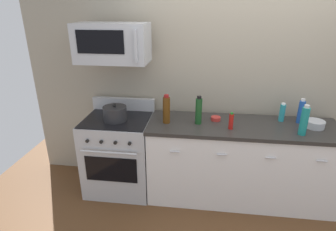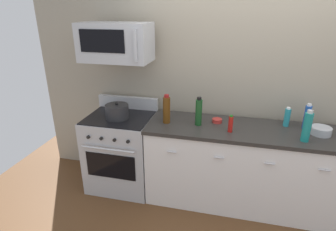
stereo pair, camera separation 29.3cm
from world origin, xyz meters
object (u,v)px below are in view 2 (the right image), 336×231
(bowl_red_small, at_px, (217,120))
(stockpot, at_px, (117,111))
(bottle_sparkling_teal, at_px, (307,127))
(bottle_dish_soap, at_px, (287,117))
(bowl_steel_prep, at_px, (321,130))
(bottle_wine_green, at_px, (199,112))
(bottle_hot_sauce_red, at_px, (231,124))
(bottle_soda_blue, at_px, (307,117))
(range_oven, at_px, (122,151))
(microwave, at_px, (116,42))
(bottle_wine_amber, at_px, (167,110))

(bowl_red_small, distance_m, stockpot, 1.12)
(bottle_sparkling_teal, xyz_separation_m, bowl_red_small, (-0.83, 0.26, -0.13))
(bottle_dish_soap, xyz_separation_m, bowl_steel_prep, (0.30, -0.13, -0.06))
(bottle_wine_green, relative_size, bottle_hot_sauce_red, 1.73)
(bottle_dish_soap, height_order, bottle_hot_sauce_red, bottle_dish_soap)
(bowl_steel_prep, bearing_deg, bottle_soda_blue, 137.44)
(stockpot, bearing_deg, bottle_soda_blue, 5.46)
(range_oven, relative_size, bottle_sparkling_teal, 3.45)
(microwave, xyz_separation_m, bottle_wine_amber, (0.57, -0.09, -0.68))
(range_oven, relative_size, stockpot, 4.09)
(range_oven, relative_size, bottle_dish_soap, 5.10)
(microwave, relative_size, bowl_steel_prep, 3.79)
(microwave, relative_size, bottle_wine_green, 2.40)
(bottle_wine_amber, distance_m, bottle_wine_green, 0.35)
(bowl_steel_prep, relative_size, stockpot, 0.75)
(bottle_wine_amber, relative_size, bowl_steel_prep, 1.62)
(bottle_soda_blue, relative_size, bowl_steel_prep, 1.40)
(microwave, xyz_separation_m, bottle_soda_blue, (2.01, 0.09, -0.70))
(microwave, distance_m, bottle_hot_sauce_red, 1.47)
(range_oven, height_order, bottle_dish_soap, bottle_dish_soap)
(bottle_wine_green, height_order, stockpot, bottle_wine_green)
(range_oven, xyz_separation_m, bottle_soda_blue, (2.01, 0.14, 0.58))
(microwave, bearing_deg, bottle_soda_blue, 2.69)
(range_oven, height_order, bottle_wine_amber, bottle_wine_amber)
(range_oven, height_order, bottle_hot_sauce_red, bottle_hot_sauce_red)
(microwave, distance_m, bowl_red_small, 1.37)
(bottle_hot_sauce_red, bearing_deg, bottle_dish_soap, 26.56)
(range_oven, xyz_separation_m, bottle_hot_sauce_red, (1.25, -0.12, 0.54))
(range_oven, relative_size, bowl_steel_prep, 5.45)
(bottle_wine_green, bearing_deg, microwave, 175.77)
(bottle_wine_amber, height_order, bottle_sparkling_teal, bottle_wine_amber)
(range_oven, xyz_separation_m, bottle_sparkling_teal, (1.94, -0.17, 0.60))
(bottle_dish_soap, relative_size, stockpot, 0.80)
(bottle_soda_blue, bearing_deg, range_oven, -176.04)
(bottle_wine_amber, xyz_separation_m, bottle_soda_blue, (1.44, 0.18, -0.02))
(bottle_hot_sauce_red, bearing_deg, range_oven, 174.43)
(bottle_sparkling_teal, relative_size, bowl_steel_prep, 1.58)
(bottle_sparkling_teal, relative_size, stockpot, 1.19)
(bottle_wine_amber, bearing_deg, range_oven, 175.77)
(bottle_sparkling_teal, xyz_separation_m, bowl_steel_prep, (0.19, 0.20, -0.11))
(range_oven, distance_m, bowl_steel_prep, 2.19)
(range_oven, relative_size, bowl_red_small, 9.94)
(bottle_hot_sauce_red, xyz_separation_m, stockpot, (-1.25, 0.07, -0.00))
(bottle_dish_soap, relative_size, bottle_sparkling_teal, 0.68)
(bottle_dish_soap, height_order, bottle_sparkling_teal, bottle_sparkling_teal)
(stockpot, bearing_deg, bowl_red_small, 7.43)
(bottle_wine_green, relative_size, bottle_dish_soap, 1.48)
(bottle_hot_sauce_red, relative_size, stockpot, 0.69)
(bottle_wine_green, height_order, bottle_soda_blue, bottle_wine_green)
(microwave, bearing_deg, bowl_red_small, 2.41)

